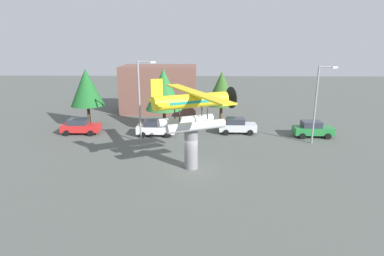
% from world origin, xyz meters
% --- Properties ---
extents(ground_plane, '(140.00, 140.00, 0.00)m').
position_xyz_m(ground_plane, '(0.00, 0.00, 0.00)').
color(ground_plane, '#515651').
extents(display_pedestal, '(1.10, 1.10, 3.50)m').
position_xyz_m(display_pedestal, '(0.00, 0.00, 1.75)').
color(display_pedestal, slate).
rests_on(display_pedestal, ground).
extents(floatplane_monument, '(7.14, 9.84, 4.00)m').
position_xyz_m(floatplane_monument, '(0.12, 0.06, 5.17)').
color(floatplane_monument, silver).
rests_on(floatplane_monument, display_pedestal).
extents(car_near_red, '(4.20, 2.02, 1.76)m').
position_xyz_m(car_near_red, '(-12.72, 9.80, 0.88)').
color(car_near_red, red).
rests_on(car_near_red, ground).
extents(car_mid_white, '(4.20, 2.02, 1.76)m').
position_xyz_m(car_mid_white, '(-4.19, 9.35, 0.88)').
color(car_mid_white, white).
rests_on(car_mid_white, ground).
extents(car_far_silver, '(4.20, 2.02, 1.76)m').
position_xyz_m(car_far_silver, '(4.92, 10.48, 0.88)').
color(car_far_silver, silver).
rests_on(car_far_silver, ground).
extents(car_distant_green, '(4.20, 2.02, 1.76)m').
position_xyz_m(car_distant_green, '(13.01, 9.26, 0.88)').
color(car_distant_green, '#237A38').
rests_on(car_distant_green, ground).
extents(streetlight_primary, '(1.84, 0.28, 8.32)m').
position_xyz_m(streetlight_primary, '(-5.20, 6.94, 4.80)').
color(streetlight_primary, gray).
rests_on(streetlight_primary, ground).
extents(streetlight_secondary, '(1.84, 0.28, 7.85)m').
position_xyz_m(streetlight_secondary, '(12.42, 7.00, 4.56)').
color(streetlight_secondary, gray).
rests_on(streetlight_secondary, ground).
extents(storefront_building, '(10.67, 6.53, 6.68)m').
position_xyz_m(storefront_building, '(-5.19, 22.00, 3.34)').
color(storefront_building, brown).
rests_on(storefront_building, ground).
extents(tree_west, '(3.96, 3.96, 6.99)m').
position_xyz_m(tree_west, '(-12.83, 13.18, 4.77)').
color(tree_west, brown).
rests_on(tree_west, ground).
extents(tree_east, '(4.27, 4.27, 7.14)m').
position_xyz_m(tree_east, '(-3.48, 12.02, 4.75)').
color(tree_east, brown).
rests_on(tree_east, ground).
extents(tree_center_back, '(3.72, 3.72, 6.60)m').
position_xyz_m(tree_center_back, '(3.34, 14.35, 4.52)').
color(tree_center_back, brown).
rests_on(tree_center_back, ground).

